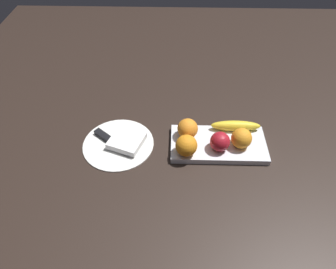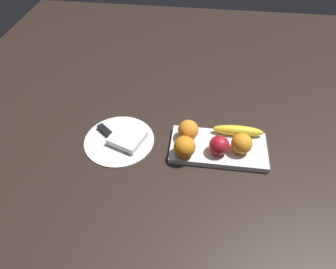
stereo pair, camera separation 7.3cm
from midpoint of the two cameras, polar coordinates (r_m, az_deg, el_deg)
The scene contains 10 objects.
ground_plane at distance 1.09m, azimuth 12.07°, elevation -3.05°, with size 2.40×2.40×0.00m, color black.
fruit_tray at distance 1.08m, azimuth 11.48°, elevation -2.47°, with size 0.34×0.17×0.02m, color silver.
apple at distance 1.02m, azimuth 11.77°, elevation -2.11°, with size 0.07×0.07×0.07m, color #A61824.
banana at distance 1.11m, azimuth 15.03°, elevation 0.65°, with size 0.18×0.04×0.04m, color yellow.
orange_near_apple at distance 1.04m, azimuth 15.82°, elevation -1.76°, with size 0.07×0.07×0.07m, color orange.
orange_near_banana at distance 1.05m, azimuth 5.87°, elevation 0.77°, with size 0.07×0.07×0.07m, color orange.
orange_center at distance 1.00m, azimuth 5.28°, elevation -2.43°, with size 0.07×0.07×0.07m, color orange.
dinner_plate at distance 1.10m, azimuth -7.36°, elevation -0.97°, with size 0.25×0.25×0.01m, color white.
folded_napkin at distance 1.08m, azimuth -5.80°, elevation -0.54°, with size 0.11×0.11×0.02m, color white.
knife at distance 1.11m, azimuth -9.33°, elevation 0.06°, with size 0.15×0.13×0.01m.
Camera 2 is at (-0.10, -0.72, 0.80)m, focal length 32.02 mm.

